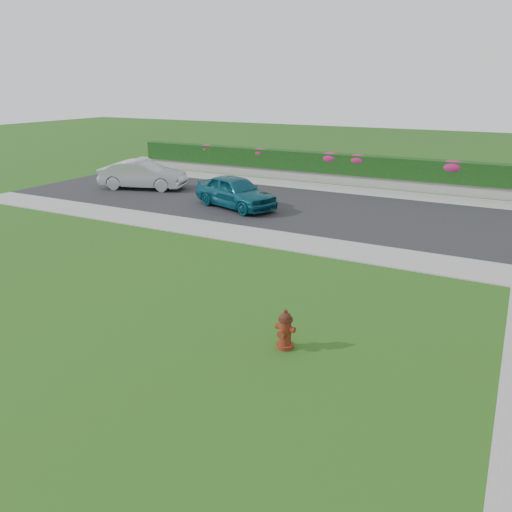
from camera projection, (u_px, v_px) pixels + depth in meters
The scene contains 14 objects.
ground at pixel (165, 369), 10.08m from camera, with size 120.00×120.00×0.00m, color black.
street_far at pixel (262, 203), 23.97m from camera, with size 26.00×8.00×0.04m, color black.
sidewalk_far at pixel (184, 225), 20.24m from camera, with size 24.00×2.00×0.04m, color gray.
sidewalk_beyond at pixel (373, 192), 26.38m from camera, with size 34.00×2.00×0.04m, color gray.
retaining_wall at pixel (381, 182), 27.54m from camera, with size 34.00×0.40×0.60m, color gray.
hedge at pixel (382, 167), 27.34m from camera, with size 32.00×0.90×1.10m, color black.
fire_hydrant at pixel (285, 330), 10.77m from camera, with size 0.46×0.43×0.90m.
sedan_teal at pixel (235, 192), 22.83m from camera, with size 1.74×4.32×1.47m, color #0B495A.
sedan_silver at pixel (143, 175), 26.99m from camera, with size 1.61×4.62×1.52m, color #A0A2A7.
flower_clump_a at pixel (207, 149), 32.19m from camera, with size 1.12×0.72×0.56m, color #B41E5F.
flower_clump_b at pixel (260, 153), 30.47m from camera, with size 1.15×0.74×0.58m, color #B41E5F.
flower_clump_c at pixel (331, 158), 28.48m from camera, with size 1.29×0.83×0.65m, color #B41E5F.
flower_clump_d at pixel (358, 160), 27.75m from camera, with size 1.27×0.81×0.63m, color #B41E5F.
flower_clump_e at pixel (453, 167), 25.56m from camera, with size 1.38×0.89×0.69m, color #B41E5F.
Camera 1 is at (5.74, -6.89, 5.46)m, focal length 35.00 mm.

